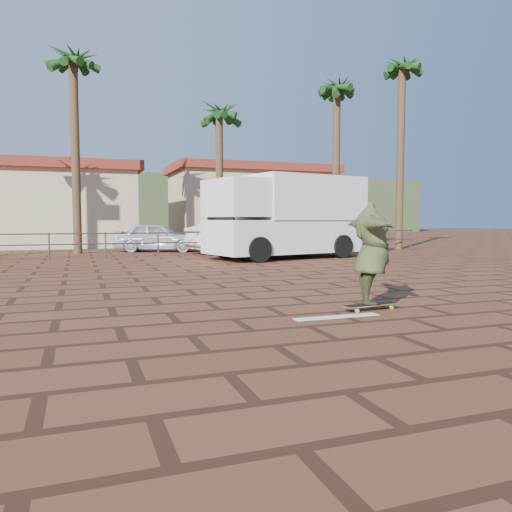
{
  "coord_description": "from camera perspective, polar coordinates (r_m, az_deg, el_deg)",
  "views": [
    {
      "loc": [
        -3.0,
        -7.87,
        1.49
      ],
      "look_at": [
        0.15,
        0.93,
        0.8
      ],
      "focal_mm": 35.0,
      "sensor_mm": 36.0,
      "label": 1
    }
  ],
  "objects": [
    {
      "name": "building_west",
      "position": [
        30.03,
        -25.56,
        5.33
      ],
      "size": [
        12.6,
        7.6,
        4.5
      ],
      "color": "beige",
      "rests_on": "ground"
    },
    {
      "name": "campervan",
      "position": [
        19.2,
        3.57,
        4.7
      ],
      "size": [
        6.46,
        3.82,
        3.14
      ],
      "rotation": [
        0.0,
        0.0,
        0.23
      ],
      "color": "white",
      "rests_on": "ground"
    },
    {
      "name": "palm_left",
      "position": [
        23.76,
        -20.17,
        19.76
      ],
      "size": [
        2.4,
        2.4,
        9.45
      ],
      "color": "brown",
      "rests_on": "ground"
    },
    {
      "name": "paint_stripe",
      "position": [
        7.77,
        9.22,
        -6.87
      ],
      "size": [
        1.4,
        0.22,
        0.01
      ],
      "primitive_type": "cube",
      "color": "white",
      "rests_on": "ground"
    },
    {
      "name": "palm_far_right",
      "position": [
        26.64,
        16.37,
        19.35
      ],
      "size": [
        2.4,
        2.4,
        10.05
      ],
      "color": "brown",
      "rests_on": "ground"
    },
    {
      "name": "car_white",
      "position": [
        21.94,
        -1.8,
        2.39
      ],
      "size": [
        5.04,
        3.0,
        1.57
      ],
      "primitive_type": "imported",
      "rotation": [
        0.0,
        0.0,
        1.87
      ],
      "color": "silver",
      "rests_on": "ground"
    },
    {
      "name": "palm_right",
      "position": [
        25.68,
        9.24,
        17.9
      ],
      "size": [
        2.4,
        2.4,
        9.05
      ],
      "color": "brown",
      "rests_on": "ground"
    },
    {
      "name": "ground",
      "position": [
        8.55,
        1.16,
        -5.81
      ],
      "size": [
        120.0,
        120.0,
        0.0
      ],
      "primitive_type": "plane",
      "color": "brown",
      "rests_on": "ground"
    },
    {
      "name": "building_east",
      "position": [
        33.73,
        -0.67,
        6.01
      ],
      "size": [
        10.6,
        6.6,
        5.0
      ],
      "color": "beige",
      "rests_on": "ground"
    },
    {
      "name": "hill_front",
      "position": [
        57.96,
        -16.82,
        5.55
      ],
      "size": [
        70.0,
        18.0,
        6.0
      ],
      "primitive_type": "cube",
      "color": "#384C28",
      "rests_on": "ground"
    },
    {
      "name": "guardrail",
      "position": [
        20.11,
        -11.12,
        1.84
      ],
      "size": [
        24.06,
        0.06,
        1.0
      ],
      "color": "#47494F",
      "rests_on": "ground"
    },
    {
      "name": "skateboarder",
      "position": [
        8.33,
        13.08,
        0.31
      ],
      "size": [
        1.1,
        2.13,
        1.67
      ],
      "primitive_type": "imported",
      "rotation": [
        0.0,
        0.0,
        1.3
      ],
      "color": "#404A27",
      "rests_on": "longboard"
    },
    {
      "name": "palm_center",
      "position": [
        24.74,
        -4.24,
        15.58
      ],
      "size": [
        2.4,
        2.4,
        7.75
      ],
      "color": "brown",
      "rests_on": "ground"
    },
    {
      "name": "street_sign",
      "position": [
        23.36,
        12.04,
        3.94
      ],
      "size": [
        0.41,
        0.07,
        2.01
      ],
      "rotation": [
        0.0,
        0.0,
        0.07
      ],
      "color": "gray",
      "rests_on": "ground"
    },
    {
      "name": "longboard",
      "position": [
        8.43,
        12.98,
        -5.5
      ],
      "size": [
        1.05,
        0.35,
        0.1
      ],
      "rotation": [
        0.0,
        0.0,
        0.12
      ],
      "color": "olive",
      "rests_on": "ground"
    },
    {
      "name": "car_silver",
      "position": [
        23.39,
        -11.13,
        2.14
      ],
      "size": [
        4.23,
        2.86,
        1.34
      ],
      "primitive_type": "imported",
      "rotation": [
        0.0,
        0.0,
        1.21
      ],
      "color": "silver",
      "rests_on": "ground"
    }
  ]
}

